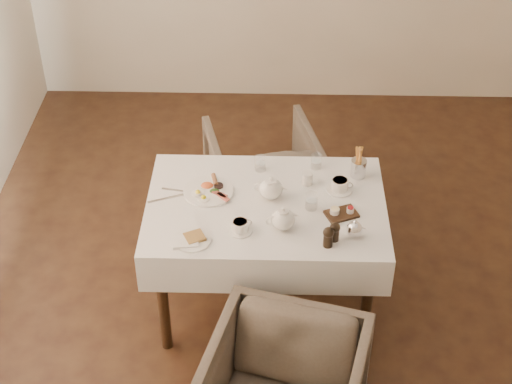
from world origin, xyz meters
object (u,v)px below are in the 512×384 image
(table, at_px, (266,220))
(breakfast_plate, at_px, (209,190))
(armchair_far, at_px, (263,174))
(teapot_centre, at_px, (271,187))

(table, distance_m, breakfast_plate, 0.35)
(armchair_far, distance_m, teapot_centre, 0.96)
(armchair_far, height_order, teapot_centre, teapot_centre)
(table, distance_m, teapot_centre, 0.20)
(table, height_order, teapot_centre, teapot_centre)
(teapot_centre, bearing_deg, armchair_far, 102.28)
(breakfast_plate, bearing_deg, armchair_far, 82.19)
(table, relative_size, teapot_centre, 7.31)
(armchair_far, bearing_deg, table, 77.53)
(armchair_far, xyz_separation_m, teapot_centre, (0.06, -0.81, 0.51))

